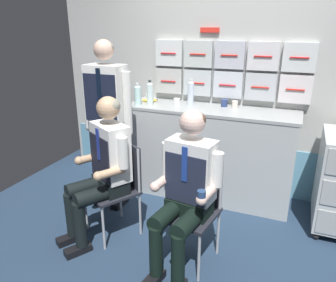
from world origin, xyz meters
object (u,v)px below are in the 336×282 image
at_px(folding_chair_left, 120,179).
at_px(crew_member_left, 103,164).
at_px(sparkling_bottle_green, 150,93).
at_px(snack_banana, 150,100).
at_px(crew_member_standing, 107,112).
at_px(coffee_cup_white, 235,104).
at_px(crew_member_right, 186,187).
at_px(folding_chair_right, 195,198).

height_order(folding_chair_left, crew_member_left, crew_member_left).
bearing_deg(sparkling_bottle_green, snack_banana, 117.66).
distance_m(crew_member_standing, coffee_cup_white, 1.30).
height_order(folding_chair_left, sparkling_bottle_green, sparkling_bottle_green).
bearing_deg(crew_member_right, snack_banana, 125.38).
relative_size(folding_chair_left, crew_member_right, 0.67).
xyz_separation_m(folding_chair_right, crew_member_standing, (-1.06, 0.46, 0.49)).
relative_size(crew_member_standing, snack_banana, 9.77).
distance_m(crew_member_right, crew_member_standing, 1.24).
bearing_deg(coffee_cup_white, sparkling_bottle_green, -165.94).
distance_m(folding_chair_left, coffee_cup_white, 1.41).
distance_m(crew_member_standing, snack_banana, 0.61).
distance_m(folding_chair_right, sparkling_bottle_green, 1.37).
bearing_deg(crew_member_right, crew_member_standing, 149.17).
distance_m(folding_chair_right, crew_member_right, 0.24).
distance_m(crew_member_left, crew_member_right, 0.79).
height_order(crew_member_standing, coffee_cup_white, crew_member_standing).
bearing_deg(coffee_cup_white, crew_member_right, -93.45).
bearing_deg(snack_banana, coffee_cup_white, 5.74).
bearing_deg(folding_chair_right, folding_chair_left, 173.68).
relative_size(folding_chair_left, crew_member_left, 0.66).
height_order(sparkling_bottle_green, snack_banana, sparkling_bottle_green).
xyz_separation_m(folding_chair_right, coffee_cup_white, (0.05, 1.14, 0.52)).
relative_size(folding_chair_left, sparkling_bottle_green, 3.14).
relative_size(crew_member_standing, sparkling_bottle_green, 6.37).
xyz_separation_m(folding_chair_right, sparkling_bottle_green, (-0.81, 0.92, 0.61)).
bearing_deg(crew_member_standing, coffee_cup_white, 31.38).
relative_size(folding_chair_right, coffee_cup_white, 11.80).
distance_m(crew_member_right, coffee_cup_white, 1.34).
bearing_deg(sparkling_bottle_green, folding_chair_right, -48.54).
xyz_separation_m(folding_chair_left, crew_member_right, (0.70, -0.24, 0.17)).
bearing_deg(folding_chair_left, snack_banana, 99.20).
bearing_deg(crew_member_standing, crew_member_right, -30.83).
height_order(crew_member_left, crew_member_right, crew_member_left).
bearing_deg(crew_member_standing, crew_member_left, -63.68).
xyz_separation_m(folding_chair_left, crew_member_standing, (-0.34, 0.38, 0.49)).
height_order(coffee_cup_white, snack_banana, coffee_cup_white).
bearing_deg(folding_chair_right, coffee_cup_white, 87.26).
relative_size(folding_chair_left, crew_member_standing, 0.49).
bearing_deg(snack_banana, folding_chair_left, -80.80).
distance_m(folding_chair_left, folding_chair_right, 0.72).
bearing_deg(crew_member_standing, snack_banana, 72.86).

